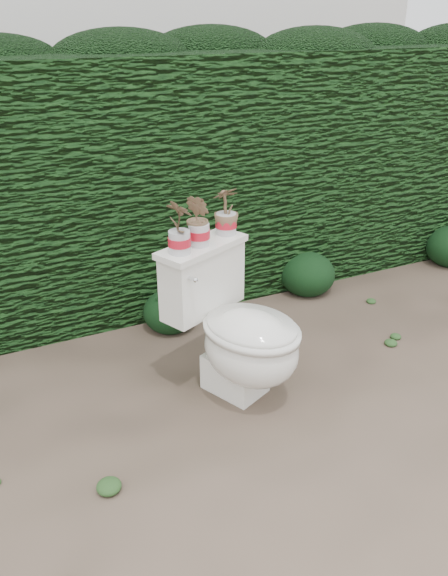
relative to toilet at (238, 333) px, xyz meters
name	(u,v)px	position (x,y,z in m)	size (l,w,h in m)	color
ground	(229,420)	(-0.15, -0.20, -0.36)	(60.00, 60.00, 0.00)	#756251
hedge	(124,182)	(-0.15, 1.40, 0.44)	(8.00, 1.00, 1.60)	#1D4818
toilet	(238,333)	(0.00, 0.00, 0.00)	(0.69, 0.80, 0.78)	white
potted_plant_left	(179,228)	(-0.24, 0.16, 0.55)	(0.13, 0.09, 0.25)	#206720
potted_plant_center	(199,221)	(-0.12, 0.21, 0.54)	(0.14, 0.11, 0.25)	#206720
potted_plant_right	(226,212)	(0.07, 0.29, 0.54)	(0.13, 0.13, 0.23)	#206720
liriope_clump_2	(170,308)	(-0.08, 0.79, -0.22)	(0.34, 0.34, 0.27)	black
liriope_clump_3	(308,270)	(0.99, 0.86, -0.20)	(0.39, 0.39, 0.31)	black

